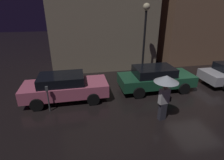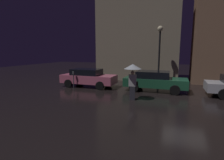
{
  "view_description": "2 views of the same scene",
  "coord_description": "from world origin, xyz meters",
  "views": [
    {
      "loc": [
        -6.39,
        -7.26,
        4.62
      ],
      "look_at": [
        -4.89,
        0.18,
        1.39
      ],
      "focal_mm": 28.0,
      "sensor_mm": 36.0,
      "label": 1
    },
    {
      "loc": [
        -0.8,
        -11.03,
        2.77
      ],
      "look_at": [
        -4.63,
        -0.25,
        0.9
      ],
      "focal_mm": 28.0,
      "sensor_mm": 36.0,
      "label": 2
    }
  ],
  "objects": [
    {
      "name": "parked_car_green",
      "position": [
        -2.04,
        1.5,
        0.74
      ],
      "size": [
        4.32,
        1.96,
        1.4
      ],
      "rotation": [
        0.0,
        0.0,
        0.0
      ],
      "color": "#1E5638",
      "rests_on": "ground"
    },
    {
      "name": "parking_meter",
      "position": [
        -7.88,
        0.25,
        0.8
      ],
      "size": [
        0.12,
        0.1,
        1.29
      ],
      "color": "#4C5154",
      "rests_on": "ground"
    },
    {
      "name": "pedestrian_with_umbrella",
      "position": [
        -2.98,
        -1.38,
        1.61
      ],
      "size": [
        1.0,
        1.0,
        2.08
      ],
      "rotation": [
        0.0,
        0.0,
        3.31
      ],
      "color": "#383842",
      "rests_on": "ground"
    },
    {
      "name": "ground_plane",
      "position": [
        0.0,
        0.0,
        0.0
      ],
      "size": [
        60.0,
        60.0,
        0.0
      ],
      "primitive_type": "plane",
      "color": "black"
    },
    {
      "name": "parked_car_pink",
      "position": [
        -7.18,
        1.27,
        0.74
      ],
      "size": [
        4.32,
        1.9,
        1.41
      ],
      "rotation": [
        0.0,
        0.0,
        -0.0
      ],
      "color": "#DB6684",
      "rests_on": "ground"
    },
    {
      "name": "building_facade_left",
      "position": [
        -4.31,
        6.5,
        4.58
      ],
      "size": [
        7.8,
        3.0,
        9.17
      ],
      "color": "gray",
      "rests_on": "ground"
    },
    {
      "name": "building_facade_right",
      "position": [
        3.96,
        6.5,
        4.69
      ],
      "size": [
        6.54,
        3.0,
        9.38
      ],
      "color": "#8C664C",
      "rests_on": "ground"
    },
    {
      "name": "street_lamp_near",
      "position": [
        -1.98,
        3.8,
        3.39
      ],
      "size": [
        0.44,
        0.44,
        4.8
      ],
      "color": "black",
      "rests_on": "ground"
    }
  ]
}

